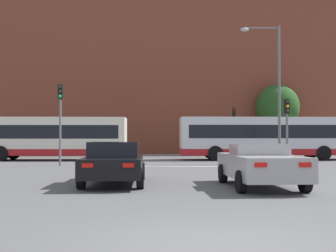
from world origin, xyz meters
name	(u,v)px	position (x,y,z in m)	size (l,w,h in m)	color
ground_plane	(213,247)	(0.00, 0.00, 0.00)	(400.00, 400.00, 0.00)	#545456
stop_line_strip	(170,166)	(0.00, 16.61, 0.00)	(9.61, 0.30, 0.01)	silver
far_pavement	(164,155)	(0.00, 31.42, 0.01)	(70.68, 2.50, 0.01)	gray
brick_civic_building	(154,74)	(-0.91, 40.72, 8.67)	(38.56, 13.87, 23.34)	brown
car_saloon_left	(114,162)	(-2.17, 8.15, 0.73)	(2.04, 4.47, 1.41)	black
car_roadster_right	(260,165)	(2.45, 7.12, 0.70)	(2.13, 4.43, 1.35)	#9E9EA3
bus_crossing_lead	(265,137)	(6.90, 23.34, 1.58)	(11.87, 2.71, 2.95)	silver
bus_crossing_trailing	(53,137)	(-7.86, 23.32, 1.57)	(10.04, 2.76, 2.93)	silver
traffic_light_near_right	(287,120)	(6.47, 17.01, 2.50)	(0.26, 0.31, 3.67)	slate
traffic_light_far_right	(234,123)	(6.19, 31.03, 2.83)	(0.26, 0.31, 4.20)	slate
traffic_light_near_left	(60,111)	(-6.04, 17.38, 2.99)	(0.26, 0.31, 4.48)	slate
street_lamp_junction	(273,80)	(6.23, 18.88, 5.00)	(2.40, 0.36, 8.26)	slate
pedestrian_waiting	(192,143)	(2.52, 31.87, 1.10)	(0.27, 0.41, 1.85)	#333851
pedestrian_walking_east	(112,144)	(-4.62, 31.56, 1.01)	(0.38, 0.46, 1.72)	black
tree_by_building	(277,107)	(10.61, 32.86, 4.38)	(4.02, 4.02, 6.51)	#4C3823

